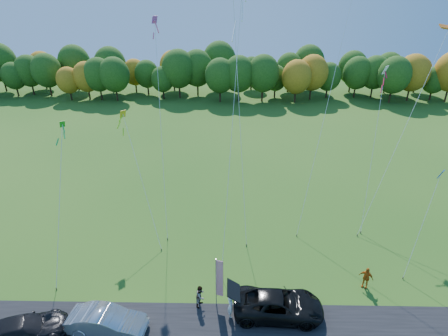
{
  "coord_description": "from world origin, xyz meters",
  "views": [
    {
      "loc": [
        0.44,
        -18.59,
        18.79
      ],
      "look_at": [
        0.0,
        6.0,
        7.0
      ],
      "focal_mm": 28.0,
      "sensor_mm": 36.0,
      "label": 1
    }
  ],
  "objects_px": {
    "person_east": "(366,278)",
    "feather_flag": "(219,278)",
    "silver_sedan": "(107,322)",
    "black_suv": "(278,305)"
  },
  "relations": [
    {
      "from": "person_east",
      "to": "feather_flag",
      "type": "distance_m",
      "value": 10.79
    },
    {
      "from": "silver_sedan",
      "to": "person_east",
      "type": "bearing_deg",
      "value": -70.45
    },
    {
      "from": "black_suv",
      "to": "person_east",
      "type": "distance_m",
      "value": 7.09
    },
    {
      "from": "silver_sedan",
      "to": "person_east",
      "type": "relative_size",
      "value": 2.86
    },
    {
      "from": "silver_sedan",
      "to": "feather_flag",
      "type": "height_order",
      "value": "feather_flag"
    },
    {
      "from": "black_suv",
      "to": "silver_sedan",
      "type": "relative_size",
      "value": 1.2
    },
    {
      "from": "black_suv",
      "to": "silver_sedan",
      "type": "distance_m",
      "value": 10.92
    },
    {
      "from": "black_suv",
      "to": "feather_flag",
      "type": "bearing_deg",
      "value": 82.46
    },
    {
      "from": "black_suv",
      "to": "person_east",
      "type": "relative_size",
      "value": 3.44
    },
    {
      "from": "silver_sedan",
      "to": "feather_flag",
      "type": "bearing_deg",
      "value": -65.92
    }
  ]
}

